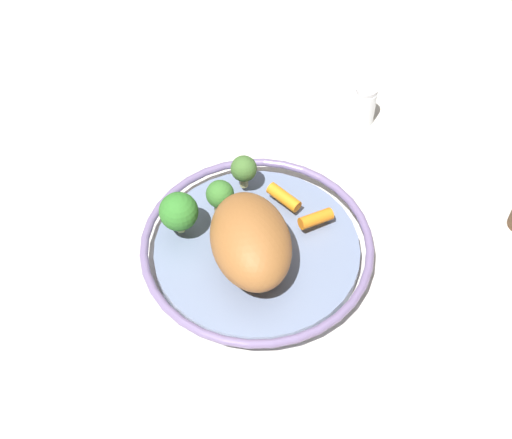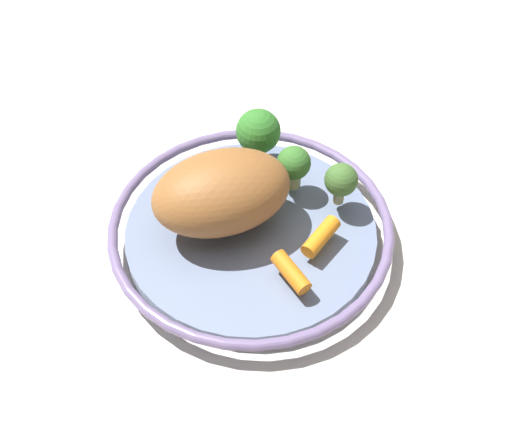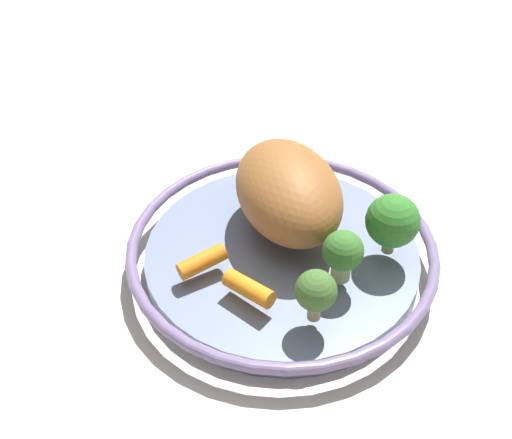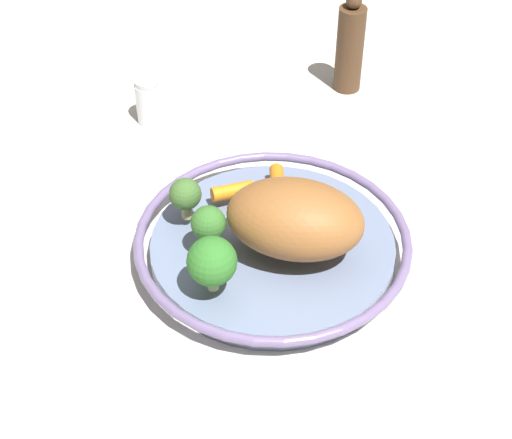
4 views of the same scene
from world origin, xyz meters
The scene contains 8 objects.
ground_plane centered at (0.00, 0.00, 0.00)m, with size 2.33×2.33×0.00m, color beige.
serving_bowl centered at (0.00, 0.00, 0.02)m, with size 0.34×0.34×0.04m.
roast_chicken_piece centered at (0.00, -0.03, 0.08)m, with size 0.16×0.11×0.09m, color #955C2D.
baby_carrot_left centered at (0.07, 0.06, 0.05)m, with size 0.02×0.02×0.05m, color orange.
baby_carrot_right centered at (0.02, 0.08, 0.05)m, with size 0.02×0.02×0.05m, color orange.
broccoli_floret_large centered at (-0.07, 0.04, 0.07)m, with size 0.04×0.04×0.06m.
broccoli_floret_small centered at (-0.11, -0.01, 0.08)m, with size 0.06×0.06×0.07m.
broccoli_floret_mid centered at (-0.05, 0.10, 0.07)m, with size 0.04×0.04×0.06m.
Camera 3 is at (-0.07, 0.51, 0.51)m, focal length 45.19 mm.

